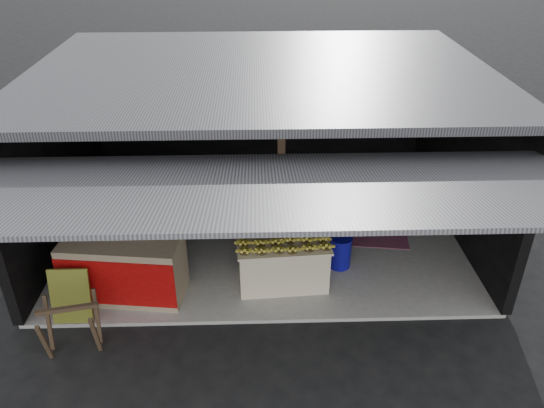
{
  "coord_description": "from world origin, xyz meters",
  "views": [
    {
      "loc": [
        -0.09,
        -5.75,
        5.29
      ],
      "look_at": [
        0.14,
        1.54,
        1.1
      ],
      "focal_mm": 35.0,
      "sensor_mm": 36.0,
      "label": 1
    }
  ],
  "objects_px": {
    "neighbor_stall": "(124,265)",
    "plastic_chair": "(400,203)",
    "banana_table": "(282,261)",
    "sawhorse": "(70,324)",
    "water_barrel": "(340,252)",
    "white_crate": "(274,224)"
  },
  "relations": [
    {
      "from": "white_crate",
      "to": "sawhorse",
      "type": "bearing_deg",
      "value": -140.23
    },
    {
      "from": "white_crate",
      "to": "sawhorse",
      "type": "xyz_separation_m",
      "value": [
        -2.75,
        -2.33,
        -0.03
      ]
    },
    {
      "from": "banana_table",
      "to": "plastic_chair",
      "type": "height_order",
      "value": "plastic_chair"
    },
    {
      "from": "banana_table",
      "to": "plastic_chair",
      "type": "xyz_separation_m",
      "value": [
        2.21,
        1.57,
        0.1
      ]
    },
    {
      "from": "water_barrel",
      "to": "neighbor_stall",
      "type": "bearing_deg",
      "value": -169.72
    },
    {
      "from": "white_crate",
      "to": "water_barrel",
      "type": "relative_size",
      "value": 1.73
    },
    {
      "from": "banana_table",
      "to": "sawhorse",
      "type": "xyz_separation_m",
      "value": [
        -2.84,
        -1.35,
        0.03
      ]
    },
    {
      "from": "neighbor_stall",
      "to": "plastic_chair",
      "type": "distance_m",
      "value": 4.91
    },
    {
      "from": "white_crate",
      "to": "water_barrel",
      "type": "bearing_deg",
      "value": -30.57
    },
    {
      "from": "white_crate",
      "to": "sawhorse",
      "type": "distance_m",
      "value": 3.6
    },
    {
      "from": "white_crate",
      "to": "neighbor_stall",
      "type": "height_order",
      "value": "neighbor_stall"
    },
    {
      "from": "white_crate",
      "to": "neighbor_stall",
      "type": "distance_m",
      "value": 2.57
    },
    {
      "from": "neighbor_stall",
      "to": "water_barrel",
      "type": "xyz_separation_m",
      "value": [
        3.32,
        0.6,
        -0.27
      ]
    },
    {
      "from": "banana_table",
      "to": "neighbor_stall",
      "type": "bearing_deg",
      "value": -178.49
    },
    {
      "from": "water_barrel",
      "to": "plastic_chair",
      "type": "relative_size",
      "value": 0.62
    },
    {
      "from": "neighbor_stall",
      "to": "sawhorse",
      "type": "height_order",
      "value": "neighbor_stall"
    },
    {
      "from": "neighbor_stall",
      "to": "water_barrel",
      "type": "height_order",
      "value": "neighbor_stall"
    },
    {
      "from": "sawhorse",
      "to": "neighbor_stall",
      "type": "bearing_deg",
      "value": 55.81
    },
    {
      "from": "banana_table",
      "to": "neighbor_stall",
      "type": "xyz_separation_m",
      "value": [
        -2.36,
        -0.23,
        0.14
      ]
    },
    {
      "from": "neighbor_stall",
      "to": "plastic_chair",
      "type": "relative_size",
      "value": 2.16
    },
    {
      "from": "banana_table",
      "to": "white_crate",
      "type": "xyz_separation_m",
      "value": [
        -0.1,
        0.98,
        0.06
      ]
    },
    {
      "from": "water_barrel",
      "to": "plastic_chair",
      "type": "distance_m",
      "value": 1.74
    }
  ]
}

